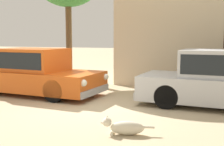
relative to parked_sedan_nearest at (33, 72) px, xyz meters
name	(u,v)px	position (x,y,z in m)	size (l,w,h in m)	color
ground_plane	(93,106)	(2.54, -1.01, -0.73)	(80.00, 80.00, 0.00)	tan
parked_sedan_nearest	(33,72)	(0.00, 0.00, 0.00)	(4.76, 2.12, 1.48)	#D15619
parked_sedan_second	(220,79)	(5.72, 0.10, 0.01)	(4.42, 2.01, 1.52)	#B2B5BA
stray_dog_spotted	(124,127)	(4.02, -2.94, -0.58)	(1.02, 0.40, 0.36)	beige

